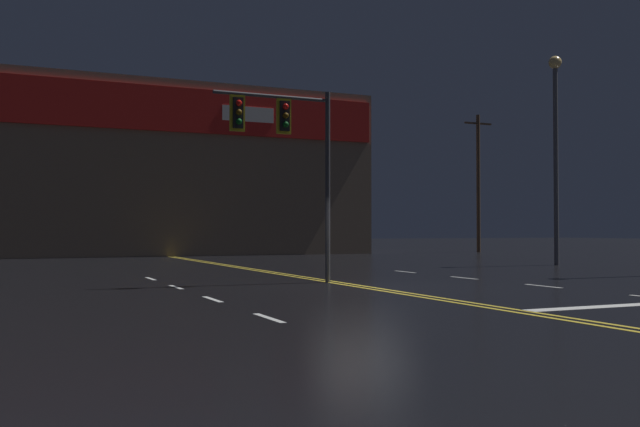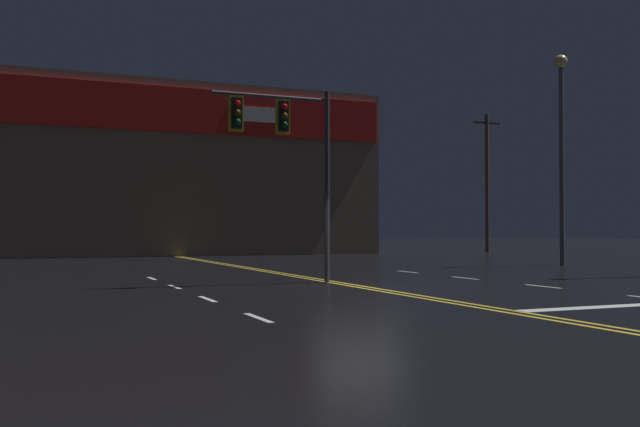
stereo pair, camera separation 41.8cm
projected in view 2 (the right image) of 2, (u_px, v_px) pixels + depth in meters
The scene contains 6 objects.
ground_plane at pixel (360, 287), 18.83m from camera, with size 200.00×200.00×0.00m, color black.
road_markings at pixel (408, 289), 18.09m from camera, with size 13.48×60.00×0.01m.
traffic_signal_median at pixel (282, 136), 19.96m from camera, with size 3.46×0.36×5.48m.
streetlight_near_left at pixel (561, 130), 30.57m from camera, with size 0.56×0.56×9.06m.
building_backdrop at pixel (163, 174), 45.46m from camera, with size 25.84×10.23×10.22m.
utility_pole_row at pixel (166, 165), 40.67m from camera, with size 44.39×0.26×10.53m.
Camera 2 is at (-8.25, -17.00, 1.49)m, focal length 40.00 mm.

